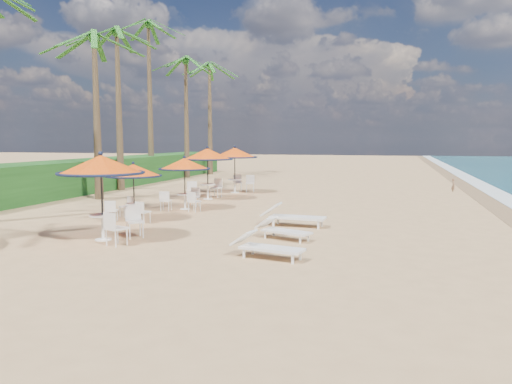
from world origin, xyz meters
TOP-DOWN VIEW (x-y plane):
  - ground at (0.00, 0.00)m, footprint 160.00×160.00m
  - wetsand_band at (8.40, 10.00)m, footprint 1.40×140.00m
  - scrub_hedge at (-13.50, 11.00)m, footprint 3.00×40.00m
  - station_0 at (-4.44, 0.24)m, footprint 2.54×2.54m
  - station_1 at (-5.49, 3.76)m, footprint 2.09×2.09m
  - station_2 at (-4.78, 6.92)m, footprint 2.20×2.26m
  - station_3 at (-5.14, 10.52)m, footprint 2.54×2.54m
  - station_4 at (-4.71, 13.86)m, footprint 2.52×2.52m
  - lounger_near at (0.69, -0.67)m, footprint 1.97×0.97m
  - lounger_mid at (0.57, 1.80)m, footprint 1.85×1.19m
  - lounger_far at (0.40, 4.08)m, footprint 2.26×0.82m
  - palm_3 at (-10.45, 9.25)m, footprint 5.00×5.00m
  - palm_4 at (-11.74, 13.53)m, footprint 5.00×5.00m
  - palm_5 at (-12.92, 19.72)m, footprint 5.00×5.00m
  - palm_6 at (-11.77, 23.44)m, footprint 5.00×5.00m
  - palm_7 at (-11.21, 27.13)m, footprint 5.00×5.00m
  - person at (7.09, 17.42)m, footprint 0.22×0.32m

SIDE VIEW (x-z plane):
  - ground at x=0.00m, z-range 0.00..0.00m
  - wetsand_band at x=8.40m, z-range -0.01..0.01m
  - lounger_mid at x=0.57m, z-range -0.02..0.62m
  - lounger_near at x=0.69m, z-range -0.02..0.66m
  - lounger_far at x=0.40m, z-range -0.03..0.77m
  - person at x=7.09m, z-range 0.00..0.83m
  - scrub_hedge at x=-13.50m, z-range 0.00..1.80m
  - station_1 at x=-5.49m, z-range 0.50..2.68m
  - station_2 at x=-4.78m, z-range 0.53..2.83m
  - station_4 at x=-4.71m, z-range 0.69..3.32m
  - station_0 at x=-4.44m, z-range 0.69..3.34m
  - station_3 at x=-5.14m, z-range 0.70..3.35m
  - palm_3 at x=-10.45m, z-range 3.34..11.50m
  - palm_6 at x=-11.77m, z-range 3.80..12.99m
  - palm_7 at x=-11.21m, z-range 3.82..13.06m
  - palm_4 at x=-11.74m, z-range 3.87..13.22m
  - palm_5 at x=-12.92m, z-range 4.66..15.84m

